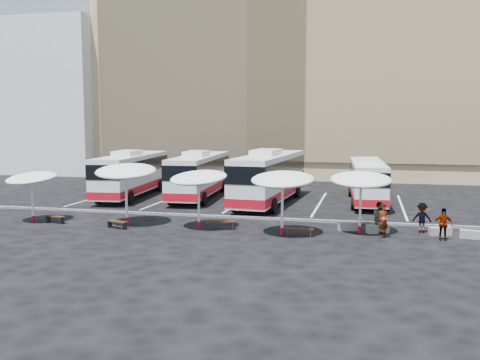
% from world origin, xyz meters
% --- Properties ---
extents(ground, '(120.00, 120.00, 0.00)m').
position_xyz_m(ground, '(0.00, 0.00, 0.00)').
color(ground, black).
rests_on(ground, ground).
extents(sandstone_building, '(42.00, 18.25, 29.60)m').
position_xyz_m(sandstone_building, '(0.00, 31.87, 12.63)').
color(sandstone_building, tan).
rests_on(sandstone_building, ground).
extents(apartment_block, '(14.00, 14.00, 18.00)m').
position_xyz_m(apartment_block, '(-28.00, 28.00, 9.00)').
color(apartment_block, silver).
rests_on(apartment_block, ground).
extents(curb_divider, '(34.00, 0.25, 0.15)m').
position_xyz_m(curb_divider, '(0.00, 0.50, 0.07)').
color(curb_divider, black).
rests_on(curb_divider, ground).
extents(bay_lines, '(24.15, 12.00, 0.01)m').
position_xyz_m(bay_lines, '(0.00, 8.00, 0.01)').
color(bay_lines, white).
rests_on(bay_lines, ground).
extents(bus_0, '(3.64, 12.33, 3.86)m').
position_xyz_m(bus_0, '(-9.46, 8.25, 1.97)').
color(bus_0, white).
rests_on(bus_0, ground).
extents(bus_1, '(3.46, 12.29, 3.85)m').
position_xyz_m(bus_1, '(-3.83, 8.97, 1.97)').
color(bus_1, white).
rests_on(bus_1, ground).
extents(bus_2, '(3.69, 13.24, 4.15)m').
position_xyz_m(bus_2, '(2.30, 7.14, 2.12)').
color(bus_2, white).
rests_on(bus_2, ground).
extents(bus_3, '(3.08, 11.17, 3.51)m').
position_xyz_m(bus_3, '(9.48, 9.28, 1.79)').
color(bus_3, white).
rests_on(bus_3, ground).
extents(sunshade_0, '(3.66, 3.69, 3.19)m').
position_xyz_m(sunshade_0, '(-10.68, -3.51, 2.71)').
color(sunshade_0, white).
rests_on(sunshade_0, ground).
extents(sunshade_1, '(4.15, 4.19, 3.79)m').
position_xyz_m(sunshade_1, '(-4.58, -3.02, 3.22)').
color(sunshade_1, white).
rests_on(sunshade_1, ground).
extents(sunshade_2, '(4.13, 4.16, 3.47)m').
position_xyz_m(sunshade_2, '(0.01, -3.08, 2.95)').
color(sunshade_2, white).
rests_on(sunshade_2, ground).
extents(sunshade_3, '(3.61, 3.66, 3.59)m').
position_xyz_m(sunshade_3, '(5.02, -3.77, 3.05)').
color(sunshade_3, white).
rests_on(sunshade_3, ground).
extents(sunshade_4, '(3.63, 3.67, 3.52)m').
position_xyz_m(sunshade_4, '(9.16, -2.27, 2.99)').
color(sunshade_4, white).
rests_on(sunshade_4, ground).
extents(wood_bench_0, '(1.48, 0.73, 0.44)m').
position_xyz_m(wood_bench_0, '(-9.08, -3.64, 0.34)').
color(wood_bench_0, black).
rests_on(wood_bench_0, ground).
extents(wood_bench_1, '(1.48, 0.81, 0.44)m').
position_xyz_m(wood_bench_1, '(-4.60, -4.30, 0.34)').
color(wood_bench_1, black).
rests_on(wood_bench_1, ground).
extents(wood_bench_2, '(1.69, 0.97, 0.50)m').
position_xyz_m(wood_bench_2, '(1.37, -3.23, 0.39)').
color(wood_bench_2, black).
rests_on(wood_bench_2, ground).
extents(wood_bench_3, '(1.57, 0.68, 0.47)m').
position_xyz_m(wood_bench_3, '(5.99, -4.05, 0.36)').
color(wood_bench_3, black).
rests_on(wood_bench_3, ground).
extents(conc_bench_0, '(1.34, 0.72, 0.48)m').
position_xyz_m(conc_bench_0, '(8.56, -1.71, 0.24)').
color(conc_bench_0, gray).
rests_on(conc_bench_0, ground).
extents(conc_bench_1, '(1.30, 0.86, 0.47)m').
position_xyz_m(conc_bench_1, '(10.13, -2.07, 0.23)').
color(conc_bench_1, gray).
rests_on(conc_bench_1, ground).
extents(conc_bench_2, '(1.24, 0.70, 0.44)m').
position_xyz_m(conc_bench_2, '(13.45, -1.85, 0.22)').
color(conc_bench_2, gray).
rests_on(conc_bench_2, ground).
extents(conc_bench_3, '(1.25, 0.59, 0.45)m').
position_xyz_m(conc_bench_3, '(14.97, -2.35, 0.22)').
color(conc_bench_3, gray).
rests_on(conc_bench_3, ground).
extents(passenger_0, '(0.80, 0.78, 1.86)m').
position_xyz_m(passenger_0, '(10.40, -3.31, 0.93)').
color(passenger_0, black).
rests_on(passenger_0, ground).
extents(passenger_1, '(1.03, 1.07, 1.74)m').
position_xyz_m(passenger_1, '(10.23, -1.92, 0.87)').
color(passenger_1, black).
rests_on(passenger_1, ground).
extents(passenger_2, '(1.02, 0.48, 1.70)m').
position_xyz_m(passenger_2, '(13.41, -3.11, 0.85)').
color(passenger_2, black).
rests_on(passenger_2, ground).
extents(passenger_3, '(1.12, 0.69, 1.68)m').
position_xyz_m(passenger_3, '(12.52, -1.37, 0.84)').
color(passenger_3, black).
rests_on(passenger_3, ground).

